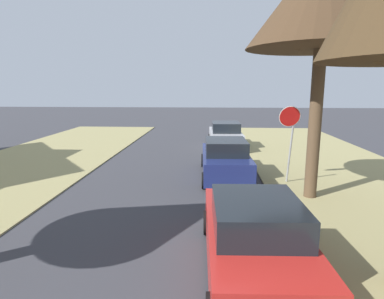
{
  "coord_description": "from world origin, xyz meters",
  "views": [
    {
      "loc": [
        1.6,
        1.0,
        3.64
      ],
      "look_at": [
        0.98,
        11.12,
        1.67
      ],
      "focal_mm": 30.1,
      "sensor_mm": 36.0,
      "label": 1
    }
  ],
  "objects": [
    {
      "name": "stop_sign_far",
      "position": [
        4.52,
        13.17,
        2.15
      ],
      "size": [
        0.82,
        0.75,
        2.91
      ],
      "color": "#9EA0A5",
      "rests_on": "grass_verge_right"
    },
    {
      "name": "parked_sedan_silver",
      "position": [
        2.44,
        20.45,
        0.72
      ],
      "size": [
        2.08,
        4.46,
        1.57
      ],
      "color": "#BCBCC1",
      "rests_on": "ground"
    },
    {
      "name": "parked_sedan_red",
      "position": [
        2.46,
        6.92,
        0.72
      ],
      "size": [
        2.08,
        4.46,
        1.57
      ],
      "color": "red",
      "rests_on": "ground"
    },
    {
      "name": "parked_sedan_navy",
      "position": [
        2.18,
        13.9,
        0.72
      ],
      "size": [
        2.08,
        4.46,
        1.57
      ],
      "color": "navy",
      "rests_on": "ground"
    }
  ]
}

